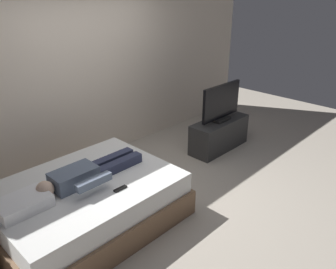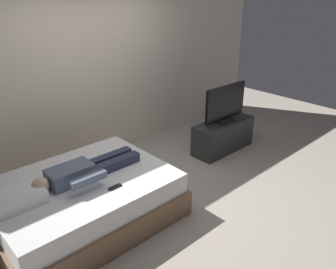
% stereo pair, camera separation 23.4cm
% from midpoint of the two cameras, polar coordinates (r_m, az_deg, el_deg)
% --- Properties ---
extents(ground_plane, '(10.00, 10.00, 0.00)m').
position_cam_midpoint_polar(ground_plane, '(4.42, 0.64, -10.39)').
color(ground_plane, '#ADA393').
extents(back_wall, '(6.40, 0.10, 2.80)m').
position_cam_midpoint_polar(back_wall, '(5.29, -8.42, 11.78)').
color(back_wall, beige).
rests_on(back_wall, ground).
extents(bed, '(1.98, 1.50, 0.54)m').
position_cam_midpoint_polar(bed, '(3.97, -12.45, -10.86)').
color(bed, brown).
rests_on(bed, ground).
extents(pillow, '(0.48, 0.34, 0.12)m').
position_cam_midpoint_polar(pillow, '(3.57, -22.29, -10.05)').
color(pillow, white).
rests_on(pillow, bed).
extents(person, '(1.26, 0.46, 0.18)m').
position_cam_midpoint_polar(person, '(3.80, -12.65, -6.18)').
color(person, slate).
rests_on(person, bed).
extents(remote, '(0.15, 0.04, 0.02)m').
position_cam_midpoint_polar(remote, '(3.61, -7.12, -8.84)').
color(remote, black).
rests_on(remote, bed).
extents(tv_stand, '(1.10, 0.40, 0.50)m').
position_cam_midpoint_polar(tv_stand, '(5.57, 10.48, -0.21)').
color(tv_stand, '#2D2D2D').
rests_on(tv_stand, ground).
extents(tv, '(0.88, 0.20, 0.59)m').
position_cam_midpoint_polar(tv, '(5.38, 10.90, 5.00)').
color(tv, black).
rests_on(tv, tv_stand).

